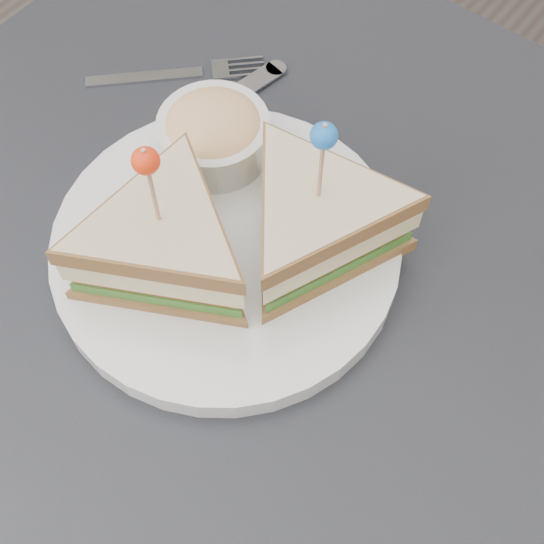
{
  "coord_description": "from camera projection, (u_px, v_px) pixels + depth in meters",
  "views": [
    {
      "loc": [
        0.18,
        -0.21,
        1.28
      ],
      "look_at": [
        0.01,
        0.01,
        0.8
      ],
      "focal_mm": 50.0,
      "sensor_mm": 36.0,
      "label": 1
    }
  ],
  "objects": [
    {
      "name": "ground_plane",
      "position": [
        264.0,
        515.0,
        1.25
      ],
      "size": [
        3.5,
        3.5,
        0.0
      ],
      "primitive_type": "plane",
      "color": "#3F3833"
    },
    {
      "name": "table",
      "position": [
        256.0,
        345.0,
        0.67
      ],
      "size": [
        0.8,
        0.8,
        0.75
      ],
      "color": "black",
      "rests_on": "ground"
    },
    {
      "name": "plate_meal",
      "position": [
        234.0,
        226.0,
        0.59
      ],
      "size": [
        0.32,
        0.3,
        0.17
      ],
      "rotation": [
        0.0,
        0.0,
        -0.04
      ],
      "color": "silver",
      "rests_on": "table"
    },
    {
      "name": "cutlery_fork",
      "position": [
        185.0,
        73.0,
        0.72
      ],
      "size": [
        0.14,
        0.13,
        0.0
      ],
      "rotation": [
        0.0,
        0.0,
        -0.79
      ],
      "color": "silver",
      "rests_on": "table"
    },
    {
      "name": "cutlery_knife",
      "position": [
        195.0,
        121.0,
        0.69
      ],
      "size": [
        0.05,
        0.2,
        0.01
      ],
      "rotation": [
        0.0,
        0.0,
        -0.19
      ],
      "color": "silver",
      "rests_on": "table"
    }
  ]
}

